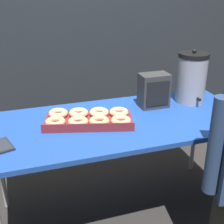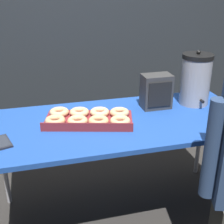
% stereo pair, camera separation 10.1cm
% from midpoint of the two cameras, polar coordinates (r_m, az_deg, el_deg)
% --- Properties ---
extents(ground_plane, '(12.00, 12.00, 0.00)m').
position_cam_midpoint_polar(ground_plane, '(2.27, 0.13, -17.84)').
color(ground_plane, '#2D2B28').
extents(back_wall, '(6.00, 0.11, 2.53)m').
position_cam_midpoint_polar(back_wall, '(2.67, -6.87, 18.50)').
color(back_wall, '#23282D').
rests_on(back_wall, ground).
extents(folding_table, '(1.58, 0.71, 0.70)m').
position_cam_midpoint_polar(folding_table, '(1.89, 0.14, -2.64)').
color(folding_table, '#1E479E').
rests_on(folding_table, ground).
extents(donut_box, '(0.57, 0.40, 0.05)m').
position_cam_midpoint_polar(donut_box, '(1.85, -5.85, -1.21)').
color(donut_box, maroon).
rests_on(donut_box, folding_table).
extents(coffee_urn, '(0.20, 0.23, 0.36)m').
position_cam_midpoint_polar(coffee_urn, '(2.16, 13.06, 6.11)').
color(coffee_urn, '#939399').
rests_on(coffee_urn, folding_table).
extents(cell_phone, '(0.12, 0.17, 0.01)m').
position_cam_midpoint_polar(cell_phone, '(1.70, -20.91, -5.73)').
color(cell_phone, black).
rests_on(cell_phone, folding_table).
extents(space_heater, '(0.19, 0.13, 0.22)m').
position_cam_midpoint_polar(space_heater, '(2.04, 6.28, 3.91)').
color(space_heater, '#333333').
rests_on(space_heater, folding_table).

